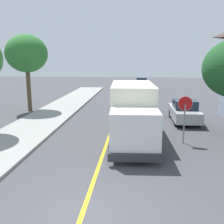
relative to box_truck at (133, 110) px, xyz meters
name	(u,v)px	position (x,y,z in m)	size (l,w,h in m)	color
ground_plane	(81,217)	(-1.40, -7.65, -1.77)	(120.00, 120.00, 0.00)	#424247
centre_line_yellow	(112,128)	(-1.40, 2.35, -1.76)	(0.16, 56.00, 0.01)	gold
box_truck	(133,110)	(0.00, 0.00, 0.00)	(2.74, 7.29, 3.20)	#F2EDCC
parked_car_near	(145,104)	(1.01, 7.59, -0.97)	(2.01, 4.48, 1.67)	#2D4793
parked_car_mid	(143,93)	(1.04, 14.94, -0.97)	(1.88, 4.43, 1.67)	#B7B7BC
parked_car_far	(141,87)	(0.95, 21.90, -0.97)	(1.86, 4.42, 1.67)	maroon
parked_car_furthest	(142,83)	(1.10, 27.51, -0.97)	(1.86, 4.42, 1.67)	black
parked_van_across	(184,111)	(3.80, 4.77, -0.97)	(1.81, 4.40, 1.67)	#B7B7BC
stop_sign	(185,111)	(2.85, -0.36, 0.09)	(0.80, 0.10, 2.65)	gray
street_tree_down_block	(27,54)	(-9.37, 7.74, 3.29)	(3.62, 3.62, 6.72)	brown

